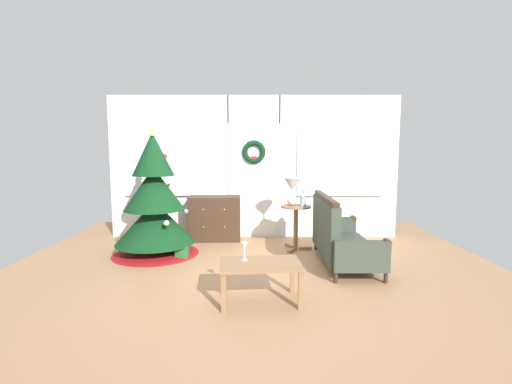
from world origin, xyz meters
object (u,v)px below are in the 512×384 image
Objects in this scene: table_lamp at (291,188)px; flower_vase at (302,199)px; side_table at (295,219)px; coffee_table at (260,269)px; settee_sofa at (337,237)px; christmas_tree at (153,206)px; dresser_cabinet at (214,218)px; wine_glass at (244,247)px; gift_box at (181,252)px.

flower_vase is (0.16, -0.10, -0.17)m from table_lamp.
side_table is 0.34m from flower_vase.
flower_vase is 0.40× the size of coffee_table.
side_table is 0.80× the size of coffee_table.
settee_sofa is at bearing -53.04° from table_lamp.
table_lamp is at bearing 126.96° from settee_sofa.
christmas_tree is 1.23m from dresser_cabinet.
table_lamp is at bearing 70.47° from wine_glass.
wine_glass is at bearing -49.79° from christmas_tree.
christmas_tree is 0.81m from gift_box.
wine_glass is (-0.17, 0.08, 0.21)m from coffee_table.
flower_vase reaches higher than wine_glass.
settee_sofa is 1.83× the size of coffee_table.
wine_glass reaches higher than coffee_table.
dresser_cabinet reaches higher than gift_box.
wine_glass is at bearing 153.30° from coffee_table.
dresser_cabinet is 2.61m from wine_glass.
flower_vase is at bearing 65.31° from wine_glass.
christmas_tree is at bearing -173.52° from side_table.
side_table is at bearing -33.69° from table_lamp.
flower_vase is at bearing 70.55° from coffee_table.
christmas_tree is 10.30× the size of gift_box.
flower_vase is at bearing -30.96° from side_table.
side_table is 3.80× the size of gift_box.
side_table is (1.36, -0.62, 0.11)m from dresser_cabinet.
table_lamp is (-0.06, 0.04, 0.49)m from side_table.
christmas_tree reaches higher than settee_sofa.
christmas_tree reaches higher than wine_glass.
side_table is 1.83m from gift_box.
wine_glass is at bearing -56.60° from gift_box.
flower_vase is 1.88× the size of gift_box.
christmas_tree reaches higher than table_lamp.
christmas_tree is 2.20m from wine_glass.
flower_vase is at bearing 4.70° from christmas_tree.
coffee_table is at bearing -26.70° from wine_glass.
settee_sofa is 2.28× the size of side_table.
flower_vase is (-0.42, 0.67, 0.45)m from settee_sofa.
gift_box is (-2.24, 0.28, -0.28)m from settee_sofa.
settee_sofa is 2.27m from gift_box.
christmas_tree reaches higher than gift_box.
christmas_tree is at bearing 169.89° from settee_sofa.
dresser_cabinet is at bearing 103.42° from wine_glass.
coffee_table is 4.53× the size of wine_glass.
flower_vase is (1.46, -0.68, 0.43)m from dresser_cabinet.
christmas_tree is at bearing -175.30° from flower_vase.
flower_vase is (2.27, 0.19, 0.09)m from christmas_tree.
christmas_tree is 2.40m from coffee_table.
christmas_tree is 2.17× the size of coffee_table.
settee_sofa is 8.67× the size of gift_box.
dresser_cabinet is 4.71× the size of wine_glass.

